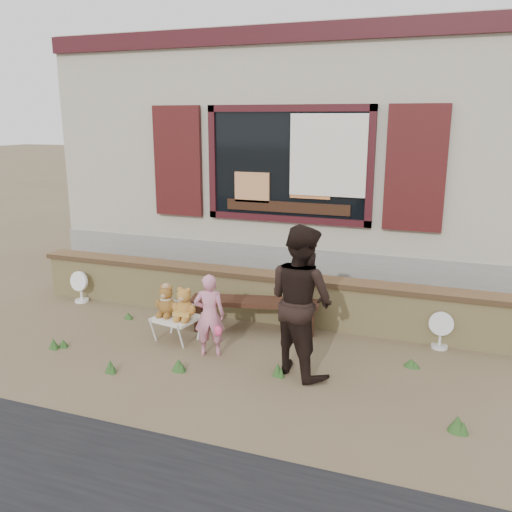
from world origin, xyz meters
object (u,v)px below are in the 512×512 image
at_px(bench, 255,308).
at_px(folding_chair, 176,319).
at_px(teddy_bear_left, 167,300).
at_px(child, 209,315).
at_px(teddy_bear_right, 185,303).
at_px(adult, 301,300).

bearing_deg(bench, folding_chair, -154.16).
xyz_separation_m(teddy_bear_left, child, (0.71, -0.26, -0.02)).
height_order(bench, child, child).
xyz_separation_m(folding_chair, teddy_bear_right, (0.14, -0.02, 0.24)).
height_order(bench, teddy_bear_right, teddy_bear_right).
relative_size(bench, child, 1.72).
bearing_deg(teddy_bear_left, teddy_bear_right, 0.00).
relative_size(folding_chair, child, 0.58).
bearing_deg(folding_chair, child, -12.59).
distance_m(teddy_bear_left, teddy_bear_right, 0.28).
height_order(teddy_bear_right, child, child).
relative_size(teddy_bear_right, child, 0.42).
distance_m(teddy_bear_left, child, 0.76).
bearing_deg(adult, folding_chair, 21.93).
bearing_deg(child, teddy_bear_left, -39.18).
height_order(teddy_bear_left, child, child).
xyz_separation_m(teddy_bear_right, adult, (1.54, -0.27, 0.31)).
xyz_separation_m(child, adult, (1.11, -0.06, 0.33)).
distance_m(folding_chair, teddy_bear_right, 0.28).
height_order(teddy_bear_left, teddy_bear_right, teddy_bear_right).
bearing_deg(teddy_bear_left, bench, 43.67).
height_order(folding_chair, teddy_bear_right, teddy_bear_right).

